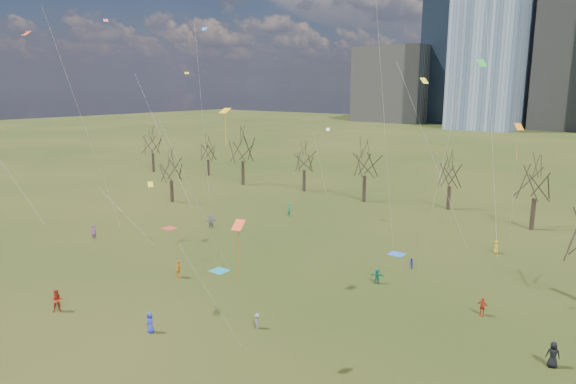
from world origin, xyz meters
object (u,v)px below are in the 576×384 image
Objects in this scene: blanket_navy at (397,254)px; blanket_crimson at (169,228)px; blanket_teal at (219,271)px; person_4 at (179,269)px; person_2 at (57,301)px; person_0 at (150,322)px.

blanket_crimson is at bearing -163.22° from blanket_navy.
blanket_teal and blanket_navy have the same top height.
person_4 reaches higher than blanket_crimson.
person_2 is (12.04, -20.91, 0.89)m from blanket_crimson.
person_2 reaches higher than person_0.
blanket_teal is at bearing 125.18° from person_0.
blanket_teal is 1.00× the size of blanket_navy.
person_4 is (1.89, 10.56, -0.08)m from person_2.
blanket_teal is at bearing 10.05° from person_2.
person_4 is at bearing -36.64° from blanket_crimson.
person_0 is at bearing -51.24° from person_2.
person_2 is 1.10× the size of person_4.
blanket_navy is 28.02m from blanket_crimson.
blanket_crimson is 1.04× the size of person_0.
person_2 is 10.73m from person_4.
blanket_crimson is (-15.62, 6.82, 0.00)m from blanket_teal.
blanket_teal is 0.88× the size of person_2.
person_2 is at bearing -60.08° from blanket_crimson.
blanket_teal is 14.57m from person_2.
person_2 reaches higher than blanket_crimson.
blanket_navy and blanket_crimson have the same top height.
blanket_navy is at bearing -98.68° from person_4.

